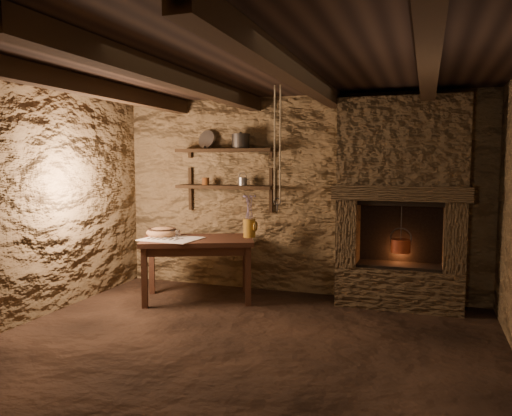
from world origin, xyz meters
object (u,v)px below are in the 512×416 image
(stoneware_jug, at_px, (250,219))
(red_pot, at_px, (401,245))
(iron_stockpot, at_px, (241,142))
(wooden_bowl, at_px, (162,233))
(work_table, at_px, (198,267))

(stoneware_jug, relative_size, red_pot, 0.94)
(stoneware_jug, height_order, iron_stockpot, iron_stockpot)
(wooden_bowl, bearing_deg, iron_stockpot, 33.57)
(work_table, distance_m, stoneware_jug, 0.82)
(wooden_bowl, bearing_deg, stoneware_jug, 14.74)
(work_table, bearing_deg, wooden_bowl, 156.23)
(wooden_bowl, relative_size, iron_stockpot, 1.77)
(iron_stockpot, bearing_deg, stoneware_jug, -51.87)
(stoneware_jug, xyz_separation_m, red_pot, (1.71, 0.15, -0.24))
(stoneware_jug, height_order, wooden_bowl, stoneware_jug)
(work_table, height_order, wooden_bowl, wooden_bowl)
(stoneware_jug, distance_m, red_pot, 1.73)
(stoneware_jug, relative_size, wooden_bowl, 1.33)
(work_table, relative_size, iron_stockpot, 6.77)
(stoneware_jug, distance_m, iron_stockpot, 0.97)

